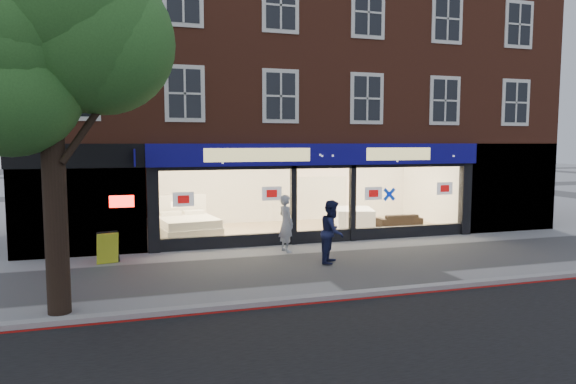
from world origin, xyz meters
name	(u,v)px	position (x,y,z in m)	size (l,w,h in m)	color
ground	(362,262)	(0.00, 0.00, 0.00)	(120.00, 120.00, 0.00)	gray
kerb_line	(421,293)	(0.00, -3.10, 0.01)	(60.00, 0.10, 0.01)	#8C0A07
kerb_stone	(417,288)	(0.00, -2.90, 0.06)	(60.00, 0.25, 0.12)	gray
showroom_floor	(303,230)	(0.00, 5.25, 0.05)	(11.00, 4.50, 0.10)	tan
building	(289,58)	(-0.02, 6.93, 6.67)	(19.00, 8.26, 10.30)	brown
street_tree	(45,56)	(-7.57, -2.20, 4.94)	(4.00, 3.20, 6.60)	black
display_bed	(187,226)	(-4.32, 4.96, 0.47)	(2.27, 2.61, 1.33)	white
bedside_table	(173,224)	(-4.71, 5.98, 0.38)	(0.45, 0.45, 0.55)	brown
mattress_stack	(354,217)	(2.09, 5.24, 0.45)	(1.82, 2.07, 0.69)	white
sofa	(399,220)	(3.70, 4.61, 0.35)	(1.72, 0.67, 0.50)	black
a_board	(108,248)	(-6.78, 1.88, 0.44)	(0.58, 0.37, 0.88)	#C7CF24
pedestrian_grey	(286,223)	(-1.63, 1.97, 0.88)	(0.64, 0.42, 1.76)	#A5A6AD
pedestrian_blue	(332,232)	(-0.81, 0.20, 0.88)	(0.85, 0.66, 1.75)	#161B3F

